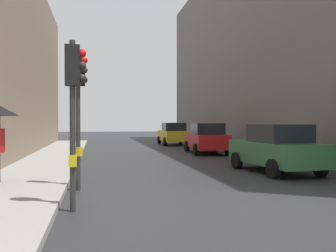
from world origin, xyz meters
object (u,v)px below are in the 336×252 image
Objects in this scene: traffic_light_near_right at (79,94)px; traffic_light_near_left at (74,94)px; car_red_sedan at (206,138)px; car_yellow_taxi at (173,134)px; car_green_estate at (276,148)px.

traffic_light_near_right is 1.06× the size of traffic_light_near_left.
traffic_light_near_right reaches higher than traffic_light_near_left.
car_red_sedan is 1.02× the size of car_yellow_taxi.
car_red_sedan is at bearing 57.26° from traffic_light_near_right.
traffic_light_near_left is at bearing -117.72° from car_red_sedan.
car_yellow_taxi is (6.51, 21.06, -1.56)m from traffic_light_near_left.
car_red_sedan is at bearing 62.28° from traffic_light_near_left.
traffic_light_near_right is 19.88m from car_yellow_taxi.
car_green_estate is at bearing -89.17° from car_red_sedan.
car_red_sedan and car_green_estate have the same top height.
car_red_sedan is (6.80, 12.95, -1.56)m from traffic_light_near_left.
traffic_light_near_right reaches higher than car_green_estate.
traffic_light_near_left reaches higher than car_red_sedan.
car_red_sedan is at bearing -87.96° from car_yellow_taxi.
traffic_light_near_left reaches higher than car_green_estate.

